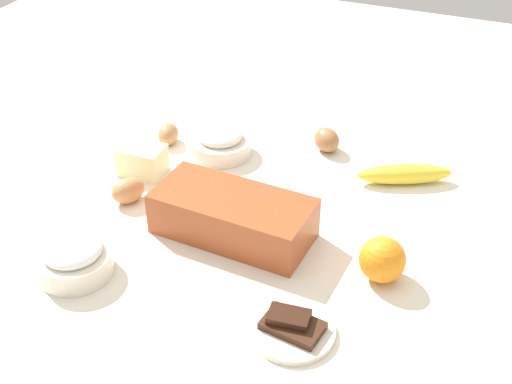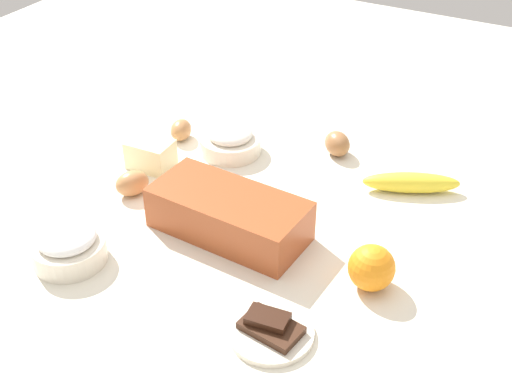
{
  "view_description": "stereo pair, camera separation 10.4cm",
  "coord_description": "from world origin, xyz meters",
  "px_view_note": "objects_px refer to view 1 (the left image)",
  "views": [
    {
      "loc": [
        -0.4,
        0.94,
        0.75
      ],
      "look_at": [
        0.0,
        0.0,
        0.04
      ],
      "focal_mm": 47.03,
      "sensor_mm": 36.0,
      "label": 1
    },
    {
      "loc": [
        -0.49,
        0.9,
        0.75
      ],
      "look_at": [
        0.0,
        0.0,
        0.04
      ],
      "focal_mm": 47.03,
      "sensor_mm": 36.0,
      "label": 2
    }
  ],
  "objects_px": {
    "butter_block": "(142,160)",
    "egg_near_butter": "(128,190)",
    "flour_bowl": "(220,142)",
    "chocolate_plate": "(292,328)",
    "orange_fruit": "(382,260)",
    "egg_loose": "(327,140)",
    "egg_beside_bowl": "(168,134)",
    "banana": "(404,174)",
    "sugar_bowl": "(74,258)",
    "loaf_pan": "(233,215)"
  },
  "relations": [
    {
      "from": "butter_block",
      "to": "egg_beside_bowl",
      "type": "xyz_separation_m",
      "value": [
        0.01,
        -0.13,
        -0.01
      ]
    },
    {
      "from": "butter_block",
      "to": "egg_near_butter",
      "type": "xyz_separation_m",
      "value": [
        -0.03,
        0.1,
        -0.01
      ]
    },
    {
      "from": "banana",
      "to": "loaf_pan",
      "type": "bearing_deg",
      "value": 49.2
    },
    {
      "from": "egg_loose",
      "to": "orange_fruit",
      "type": "bearing_deg",
      "value": 120.49
    },
    {
      "from": "flour_bowl",
      "to": "egg_loose",
      "type": "xyz_separation_m",
      "value": [
        -0.2,
        -0.1,
        -0.0
      ]
    },
    {
      "from": "loaf_pan",
      "to": "banana",
      "type": "bearing_deg",
      "value": -127.44
    },
    {
      "from": "egg_beside_bowl",
      "to": "egg_loose",
      "type": "distance_m",
      "value": 0.34
    },
    {
      "from": "orange_fruit",
      "to": "egg_near_butter",
      "type": "distance_m",
      "value": 0.5
    },
    {
      "from": "egg_near_butter",
      "to": "egg_loose",
      "type": "distance_m",
      "value": 0.44
    },
    {
      "from": "orange_fruit",
      "to": "loaf_pan",
      "type": "bearing_deg",
      "value": -2.46
    },
    {
      "from": "flour_bowl",
      "to": "chocolate_plate",
      "type": "distance_m",
      "value": 0.54
    },
    {
      "from": "butter_block",
      "to": "egg_loose",
      "type": "bearing_deg",
      "value": -143.76
    },
    {
      "from": "egg_near_butter",
      "to": "egg_beside_bowl",
      "type": "height_order",
      "value": "egg_near_butter"
    },
    {
      "from": "egg_loose",
      "to": "chocolate_plate",
      "type": "xyz_separation_m",
      "value": [
        -0.12,
        0.53,
        -0.02
      ]
    },
    {
      "from": "sugar_bowl",
      "to": "egg_loose",
      "type": "height_order",
      "value": "sugar_bowl"
    },
    {
      "from": "egg_loose",
      "to": "butter_block",
      "type": "bearing_deg",
      "value": 36.24
    },
    {
      "from": "banana",
      "to": "chocolate_plate",
      "type": "xyz_separation_m",
      "value": [
        0.06,
        0.47,
        -0.01
      ]
    },
    {
      "from": "banana",
      "to": "egg_near_butter",
      "type": "bearing_deg",
      "value": 29.7
    },
    {
      "from": "orange_fruit",
      "to": "chocolate_plate",
      "type": "relative_size",
      "value": 0.59
    },
    {
      "from": "orange_fruit",
      "to": "egg_loose",
      "type": "height_order",
      "value": "orange_fruit"
    },
    {
      "from": "banana",
      "to": "egg_loose",
      "type": "height_order",
      "value": "egg_loose"
    },
    {
      "from": "sugar_bowl",
      "to": "egg_loose",
      "type": "xyz_separation_m",
      "value": [
        -0.26,
        -0.54,
        -0.01
      ]
    },
    {
      "from": "loaf_pan",
      "to": "orange_fruit",
      "type": "height_order",
      "value": "loaf_pan"
    },
    {
      "from": "loaf_pan",
      "to": "egg_near_butter",
      "type": "distance_m",
      "value": 0.23
    },
    {
      "from": "orange_fruit",
      "to": "flour_bowl",
      "type": "bearing_deg",
      "value": -31.63
    },
    {
      "from": "loaf_pan",
      "to": "egg_loose",
      "type": "height_order",
      "value": "loaf_pan"
    },
    {
      "from": "orange_fruit",
      "to": "butter_block",
      "type": "distance_m",
      "value": 0.54
    },
    {
      "from": "sugar_bowl",
      "to": "loaf_pan",
      "type": "bearing_deg",
      "value": -135.3
    },
    {
      "from": "loaf_pan",
      "to": "chocolate_plate",
      "type": "xyz_separation_m",
      "value": [
        -0.18,
        0.19,
        -0.03
      ]
    },
    {
      "from": "egg_near_butter",
      "to": "butter_block",
      "type": "bearing_deg",
      "value": -74.88
    },
    {
      "from": "flour_bowl",
      "to": "egg_near_butter",
      "type": "xyz_separation_m",
      "value": [
        0.09,
        0.23,
        -0.0
      ]
    },
    {
      "from": "orange_fruit",
      "to": "chocolate_plate",
      "type": "height_order",
      "value": "orange_fruit"
    },
    {
      "from": "loaf_pan",
      "to": "butter_block",
      "type": "bearing_deg",
      "value": -20.51
    },
    {
      "from": "butter_block",
      "to": "flour_bowl",
      "type": "bearing_deg",
      "value": -131.07
    },
    {
      "from": "banana",
      "to": "chocolate_plate",
      "type": "distance_m",
      "value": 0.47
    },
    {
      "from": "banana",
      "to": "egg_beside_bowl",
      "type": "distance_m",
      "value": 0.51
    },
    {
      "from": "orange_fruit",
      "to": "butter_block",
      "type": "bearing_deg",
      "value": -13.25
    },
    {
      "from": "banana",
      "to": "egg_loose",
      "type": "xyz_separation_m",
      "value": [
        0.18,
        -0.06,
        0.01
      ]
    },
    {
      "from": "banana",
      "to": "orange_fruit",
      "type": "xyz_separation_m",
      "value": [
        -0.03,
        0.3,
        0.02
      ]
    },
    {
      "from": "sugar_bowl",
      "to": "orange_fruit",
      "type": "xyz_separation_m",
      "value": [
        -0.47,
        -0.19,
        0.01
      ]
    },
    {
      "from": "flour_bowl",
      "to": "orange_fruit",
      "type": "xyz_separation_m",
      "value": [
        -0.41,
        0.25,
        0.01
      ]
    },
    {
      "from": "banana",
      "to": "butter_block",
      "type": "bearing_deg",
      "value": 19.01
    },
    {
      "from": "butter_block",
      "to": "chocolate_plate",
      "type": "relative_size",
      "value": 0.69
    },
    {
      "from": "orange_fruit",
      "to": "chocolate_plate",
      "type": "xyz_separation_m",
      "value": [
        0.09,
        0.17,
        -0.03
      ]
    },
    {
      "from": "egg_loose",
      "to": "egg_near_butter",
      "type": "bearing_deg",
      "value": 48.64
    },
    {
      "from": "flour_bowl",
      "to": "butter_block",
      "type": "distance_m",
      "value": 0.17
    },
    {
      "from": "egg_near_butter",
      "to": "egg_beside_bowl",
      "type": "distance_m",
      "value": 0.23
    },
    {
      "from": "orange_fruit",
      "to": "egg_loose",
      "type": "relative_size",
      "value": 1.16
    },
    {
      "from": "loaf_pan",
      "to": "chocolate_plate",
      "type": "distance_m",
      "value": 0.26
    },
    {
      "from": "loaf_pan",
      "to": "banana",
      "type": "xyz_separation_m",
      "value": [
        -0.25,
        -0.28,
        -0.02
      ]
    }
  ]
}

